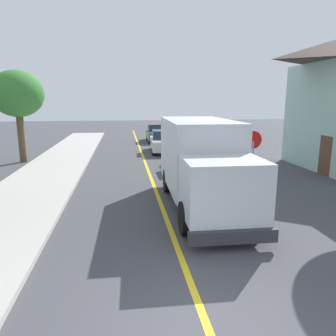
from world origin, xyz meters
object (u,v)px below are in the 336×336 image
street_tree_down_block (17,94)px  parked_car_near (191,156)px  box_truck (202,160)px  parked_car_far (156,133)px  parked_car_mid (163,142)px  stop_sign (253,149)px

street_tree_down_block → parked_car_near: bearing=-20.2°
box_truck → parked_car_far: size_ratio=1.64×
box_truck → street_tree_down_block: (-9.32, 10.08, 2.52)m
street_tree_down_block → parked_car_mid: bearing=16.5°
parked_car_near → street_tree_down_block: street_tree_down_block is taller
box_truck → parked_car_far: box_truck is taller
box_truck → street_tree_down_block: bearing=132.8°
box_truck → stop_sign: (2.71, 1.69, 0.09)m
parked_car_far → stop_sign: stop_sign is taller
parked_car_far → street_tree_down_block: street_tree_down_block is taller
stop_sign → parked_car_near: bearing=110.6°
parked_car_far → stop_sign: 17.91m
parked_car_mid → street_tree_down_block: 10.51m
box_truck → stop_sign: 3.19m
box_truck → parked_car_mid: box_truck is taller
box_truck → parked_car_mid: (0.19, 12.89, -0.97)m
stop_sign → street_tree_down_block: street_tree_down_block is taller
parked_car_near → parked_car_far: 13.15m
parked_car_mid → parked_car_near: bearing=-83.2°
stop_sign → street_tree_down_block: bearing=145.1°
stop_sign → street_tree_down_block: (-12.02, 8.39, 2.43)m
stop_sign → box_truck: bearing=-148.1°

